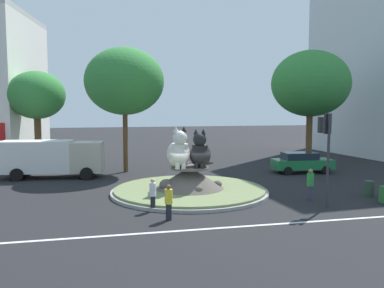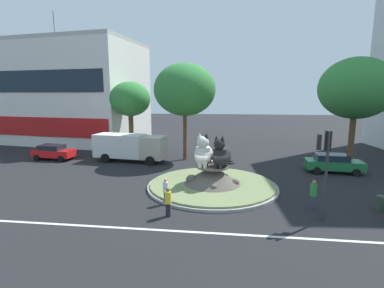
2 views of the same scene
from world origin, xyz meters
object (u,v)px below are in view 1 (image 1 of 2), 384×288
(traffic_light_mast, at_px, (326,139))
(pedestrian_white_shirt, at_px, (153,194))
(cat_statue_black, at_px, (200,153))
(second_tree_near_tower, at_px, (310,84))
(third_tree_left, at_px, (125,81))
(pedestrian_green_shirt, at_px, (310,184))
(cat_statue_white, at_px, (179,152))
(delivery_box_truck, at_px, (52,157))
(pedestrian_yellow_shirt, at_px, (169,201))
(litter_bin, at_px, (369,189))
(broadleaf_tree_behind_island, at_px, (37,96))
(hatchback_near_shophouse, at_px, (302,162))

(traffic_light_mast, bearing_deg, pedestrian_white_shirt, 92.38)
(cat_statue_black, bearing_deg, second_tree_near_tower, 146.53)
(third_tree_left, bearing_deg, pedestrian_green_shirt, -52.25)
(cat_statue_white, distance_m, second_tree_near_tower, 17.96)
(third_tree_left, relative_size, delivery_box_truck, 1.32)
(pedestrian_white_shirt, xyz_separation_m, pedestrian_yellow_shirt, (0.51, -1.76, 0.00))
(cat_statue_white, xyz_separation_m, litter_bin, (10.59, -3.15, -2.03))
(pedestrian_green_shirt, bearing_deg, pedestrian_yellow_shirt, -48.05)
(second_tree_near_tower, bearing_deg, pedestrian_green_shirt, -118.73)
(cat_statue_black, xyz_separation_m, pedestrian_yellow_shirt, (-2.79, -5.27, -1.56))
(third_tree_left, distance_m, delivery_box_truck, 7.91)
(broadleaf_tree_behind_island, height_order, third_tree_left, third_tree_left)
(second_tree_near_tower, xyz_separation_m, pedestrian_green_shirt, (-7.37, -13.45, -6.31))
(traffic_light_mast, bearing_deg, pedestrian_yellow_shirt, 104.07)
(second_tree_near_tower, bearing_deg, third_tree_left, -175.32)
(second_tree_near_tower, relative_size, third_tree_left, 1.05)
(traffic_light_mast, height_order, litter_bin, traffic_light_mast)
(cat_statue_black, xyz_separation_m, litter_bin, (9.32, -3.01, -1.98))
(third_tree_left, distance_m, pedestrian_green_shirt, 16.50)
(litter_bin, bearing_deg, hatchback_near_shophouse, 88.52)
(pedestrian_white_shirt, height_order, litter_bin, pedestrian_white_shirt)
(third_tree_left, height_order, pedestrian_yellow_shirt, third_tree_left)
(cat_statue_white, relative_size, pedestrian_yellow_shirt, 1.49)
(third_tree_left, relative_size, pedestrian_yellow_shirt, 5.92)
(delivery_box_truck, bearing_deg, cat_statue_white, -34.49)
(pedestrian_yellow_shirt, bearing_deg, third_tree_left, -61.00)
(pedestrian_green_shirt, height_order, delivery_box_truck, delivery_box_truck)
(traffic_light_mast, xyz_separation_m, hatchback_near_shophouse, (4.08, 10.09, -2.70))
(second_tree_near_tower, height_order, pedestrian_green_shirt, second_tree_near_tower)
(pedestrian_yellow_shirt, xyz_separation_m, litter_bin, (12.10, 2.26, -0.42))
(cat_statue_black, xyz_separation_m, pedestrian_green_shirt, (5.44, -3.25, -1.49))
(second_tree_near_tower, distance_m, hatchback_near_shophouse, 8.66)
(traffic_light_mast, distance_m, delivery_box_truck, 19.14)
(pedestrian_yellow_shirt, xyz_separation_m, delivery_box_truck, (-6.52, 12.60, 0.67))
(cat_statue_white, relative_size, traffic_light_mast, 0.51)
(cat_statue_black, relative_size, pedestrian_white_shirt, 1.47)
(pedestrian_yellow_shirt, xyz_separation_m, pedestrian_green_shirt, (8.23, 2.03, 0.07))
(pedestrian_white_shirt, relative_size, litter_bin, 1.81)
(traffic_light_mast, relative_size, third_tree_left, 0.49)
(pedestrian_white_shirt, relative_size, delivery_box_truck, 0.22)
(pedestrian_green_shirt, bearing_deg, cat_statue_white, -88.63)
(cat_statue_black, bearing_deg, pedestrian_white_shirt, -25.10)
(traffic_light_mast, distance_m, pedestrian_white_shirt, 9.22)
(cat_statue_black, xyz_separation_m, third_tree_left, (-3.92, 8.84, 4.72))
(traffic_light_mast, xyz_separation_m, broadleaf_tree_behind_island, (-16.52, 17.76, 2.56))
(cat_statue_black, bearing_deg, hatchback_near_shophouse, 137.47)
(pedestrian_yellow_shirt, height_order, litter_bin, pedestrian_yellow_shirt)
(cat_statue_white, relative_size, delivery_box_truck, 0.33)
(broadleaf_tree_behind_island, height_order, pedestrian_white_shirt, broadleaf_tree_behind_island)
(second_tree_near_tower, relative_size, pedestrian_white_shirt, 6.30)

